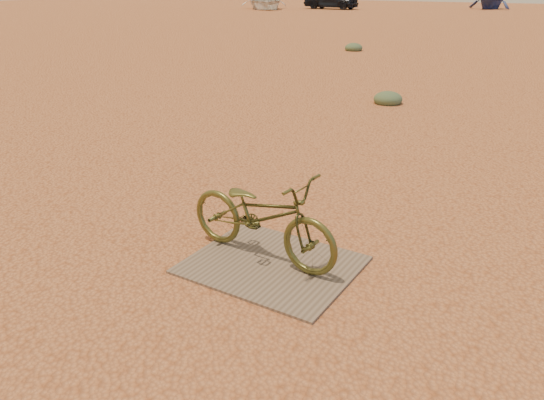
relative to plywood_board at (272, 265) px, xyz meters
The scene contains 6 objects.
ground 0.52m from the plywood_board, 150.08° to the left, with size 120.00×120.00×0.00m, color #C77A4A.
plywood_board is the anchor object (origin of this frame).
bicycle 0.42m from the plywood_board, 155.74° to the left, with size 0.51×1.46×0.77m, color #4E4E21.
boat_near_left 42.61m from the plywood_board, 122.51° to the left, with size 3.91×5.47×1.13m, color silver.
kale_a 6.73m from the plywood_board, 102.19° to the left, with size 0.55×0.55×0.30m, color #546846.
kale_c 14.96m from the plywood_board, 111.03° to the left, with size 0.60×0.60×0.33m, color #546846.
Camera 1 is at (2.49, -3.57, 2.21)m, focal length 35.00 mm.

